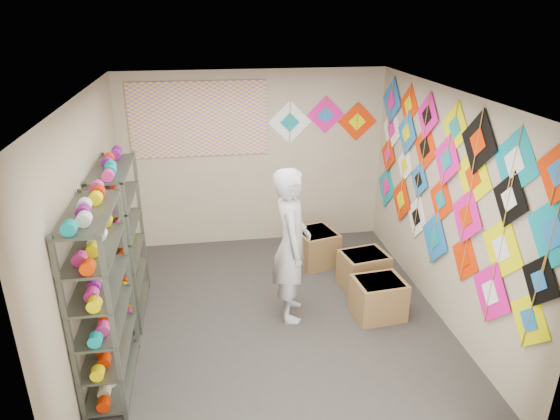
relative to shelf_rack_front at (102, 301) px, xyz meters
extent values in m
plane|color=#34312D|center=(1.78, 0.85, -0.95)|extent=(4.50, 4.50, 0.00)
plane|color=tan|center=(1.78, 3.10, 0.40)|extent=(4.00, 0.00, 4.00)
plane|color=tan|center=(1.78, -1.40, 0.40)|extent=(4.00, 0.00, 4.00)
plane|color=tan|center=(-0.22, 0.85, 0.40)|extent=(0.00, 4.50, 4.50)
plane|color=tan|center=(3.78, 0.85, 0.40)|extent=(0.00, 4.50, 4.50)
plane|color=slate|center=(1.78, 0.85, 1.75)|extent=(4.50, 4.50, 0.00)
cube|color=#4C5147|center=(0.00, 0.00, 0.00)|extent=(0.40, 1.10, 1.90)
cube|color=#4C5147|center=(0.00, 1.30, 0.00)|extent=(0.40, 1.10, 1.90)
cylinder|color=#E12B89|center=(0.00, -0.48, 0.09)|extent=(0.12, 0.10, 0.12)
cylinder|color=#F03400|center=(0.00, -0.29, 0.09)|extent=(0.12, 0.10, 0.12)
cylinder|color=#FFE600|center=(0.00, -0.10, 0.09)|extent=(0.12, 0.10, 0.12)
cylinder|color=white|center=(0.00, 0.10, 0.09)|extent=(0.12, 0.10, 0.12)
cylinder|color=red|center=(0.00, 0.29, 0.09)|extent=(0.12, 0.10, 0.12)
cylinder|color=#811686|center=(0.00, 0.48, 0.09)|extent=(0.12, 0.10, 0.12)
cylinder|color=beige|center=(0.00, 0.82, 0.09)|extent=(0.12, 0.10, 0.12)
cylinder|color=#0A9FA3|center=(0.00, 1.01, 0.09)|extent=(0.12, 0.10, 0.12)
cylinder|color=#E12B89|center=(0.00, 1.20, 0.09)|extent=(0.12, 0.10, 0.12)
cylinder|color=#F03400|center=(0.00, 1.40, 0.09)|extent=(0.12, 0.10, 0.12)
cylinder|color=#FFE600|center=(0.00, 1.59, 0.09)|extent=(0.12, 0.10, 0.12)
cylinder|color=white|center=(0.00, 1.78, 0.09)|extent=(0.12, 0.10, 0.12)
cube|color=#EDF000|center=(3.77, -0.95, 0.04)|extent=(0.03, 0.58, 0.58)
cube|color=#EB108D|center=(3.75, -0.38, -0.03)|extent=(0.01, 0.69, 0.69)
cube|color=#EE2D01|center=(3.77, 0.20, 0.05)|extent=(0.02, 0.57, 0.57)
cube|color=blue|center=(3.75, 0.90, -0.04)|extent=(0.02, 0.69, 0.69)
cube|color=white|center=(3.77, 1.48, -0.01)|extent=(0.02, 0.61, 0.61)
cube|color=red|center=(3.75, 2.00, 0.04)|extent=(0.01, 0.66, 0.66)
cube|color=#09879B|center=(3.77, 2.64, 0.02)|extent=(0.04, 0.69, 0.69)
cube|color=black|center=(3.75, -0.99, 0.46)|extent=(0.03, 0.50, 0.50)
cube|color=#EDF000|center=(3.77, -0.39, 0.46)|extent=(0.01, 0.70, 0.70)
cube|color=#EB108D|center=(3.75, 0.27, 0.52)|extent=(0.04, 0.64, 0.64)
cube|color=#EE2D01|center=(3.77, 0.90, 0.47)|extent=(0.02, 0.61, 0.61)
cube|color=blue|center=(3.75, 1.50, 0.51)|extent=(0.01, 0.50, 0.50)
cube|color=white|center=(3.77, 2.03, 0.55)|extent=(0.03, 0.52, 0.52)
cube|color=red|center=(3.75, 2.64, 0.52)|extent=(0.02, 0.55, 0.55)
cube|color=#09879B|center=(3.77, -1.00, 0.91)|extent=(0.03, 0.71, 0.71)
cube|color=black|center=(3.75, -0.40, 0.97)|extent=(0.02, 0.56, 0.56)
cube|color=#EDF000|center=(3.77, 0.28, 0.96)|extent=(0.01, 0.71, 0.71)
cube|color=#EB108D|center=(3.75, 0.85, 0.97)|extent=(0.04, 0.63, 0.63)
cube|color=#EE2D01|center=(3.77, 1.47, 0.95)|extent=(0.03, 0.66, 0.66)
cube|color=blue|center=(3.75, 2.03, 1.00)|extent=(0.02, 0.63, 0.63)
cube|color=white|center=(3.77, 2.63, 0.91)|extent=(0.04, 0.69, 0.69)
cube|color=red|center=(3.75, -0.93, 1.40)|extent=(0.02, 0.56, 0.56)
cube|color=#09879B|center=(3.77, -0.35, 1.30)|extent=(0.04, 0.70, 0.70)
cube|color=black|center=(3.75, 0.26, 1.33)|extent=(0.02, 0.69, 0.69)
cube|color=#EDF000|center=(3.77, 0.79, 1.35)|extent=(0.01, 0.61, 0.61)
cube|color=#EB108D|center=(3.75, 1.47, 1.35)|extent=(0.03, 0.60, 0.59)
cube|color=#EE2D01|center=(3.77, 2.09, 1.36)|extent=(0.04, 0.59, 0.59)
cube|color=blue|center=(3.75, 2.68, 1.31)|extent=(0.04, 0.70, 0.70)
cube|color=white|center=(2.33, 3.09, 0.96)|extent=(0.66, 0.02, 0.66)
cube|color=#EB108D|center=(2.88, 3.09, 1.06)|extent=(0.58, 0.02, 0.58)
cube|color=#EE2D01|center=(3.38, 3.09, 0.94)|extent=(0.62, 0.02, 0.62)
cube|color=#A255B9|center=(0.98, 3.08, 1.05)|extent=(2.00, 0.01, 1.10)
imported|color=silver|center=(1.98, 0.92, 0.00)|extent=(0.80, 0.62, 1.89)
cube|color=brown|center=(3.03, 0.72, -0.71)|extent=(0.63, 0.54, 0.49)
cube|color=brown|center=(3.06, 1.42, -0.71)|extent=(0.67, 0.58, 0.48)
cube|color=brown|center=(2.57, 2.16, -0.69)|extent=(0.66, 0.70, 0.51)
camera|label=1|loc=(1.04, -4.24, 2.60)|focal=32.00mm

